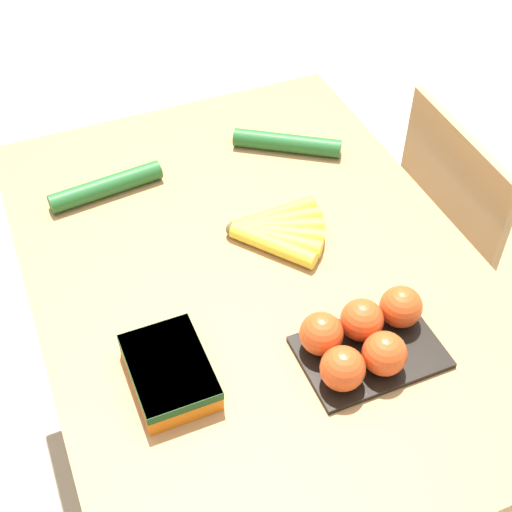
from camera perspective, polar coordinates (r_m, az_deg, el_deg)
ground_plane at (r=1.99m, az=0.00°, el=-16.58°), size 12.00×12.00×0.00m
dining_table at (r=1.44m, az=0.00°, el=-4.23°), size 1.15×0.83×0.78m
chair at (r=1.89m, az=17.03°, el=-0.09°), size 0.43×0.41×0.88m
banana_bunch at (r=1.40m, az=1.57°, el=2.06°), size 0.18×0.19×0.03m
tomato_pack at (r=1.20m, az=8.62°, el=-6.54°), size 0.16×0.24×0.08m
carrot_bag at (r=1.17m, az=-6.94°, el=-9.08°), size 0.17×0.12×0.05m
cucumber_near at (r=1.61m, az=2.49°, el=9.02°), size 0.17×0.22×0.04m
cucumber_far at (r=1.52m, az=-11.90°, el=5.46°), size 0.07×0.24×0.04m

